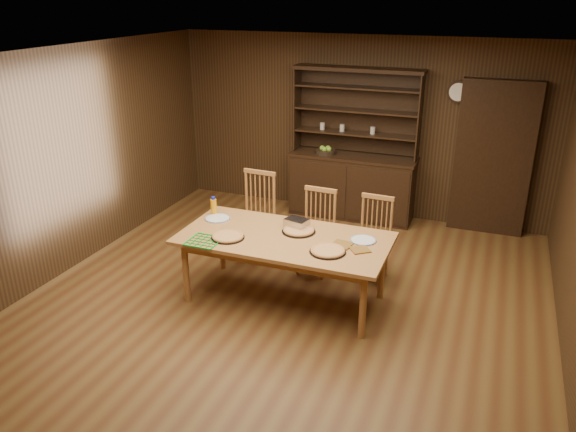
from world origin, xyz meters
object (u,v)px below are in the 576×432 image
at_px(dining_table, 284,242).
at_px(chair_center, 317,228).
at_px(juice_bottle, 214,206).
at_px(chair_right, 374,235).
at_px(china_hutch, 352,178).
at_px(chair_left, 257,212).

relative_size(dining_table, chair_center, 2.17).
bearing_deg(chair_center, juice_bottle, -151.96).
xyz_separation_m(chair_center, chair_right, (0.66, 0.09, -0.02)).
distance_m(china_hutch, chair_center, 1.84).
distance_m(chair_left, chair_right, 1.50).
bearing_deg(chair_left, juice_bottle, -109.17).
distance_m(china_hutch, juice_bottle, 2.58).
distance_m(chair_center, chair_right, 0.67).
distance_m(dining_table, chair_right, 1.19).
distance_m(dining_table, chair_left, 1.18).
bearing_deg(chair_center, chair_right, 10.95).
relative_size(china_hutch, chair_center, 2.13).
xyz_separation_m(chair_left, chair_center, (0.83, -0.11, -0.05)).
bearing_deg(chair_center, dining_table, -94.30).
height_order(dining_table, chair_right, chair_right).
relative_size(chair_right, juice_bottle, 4.52).
xyz_separation_m(chair_right, juice_bottle, (-1.75, -0.61, 0.33)).
bearing_deg(dining_table, chair_right, 49.79).
xyz_separation_m(china_hutch, chair_right, (0.73, -1.75, -0.08)).
xyz_separation_m(china_hutch, chair_left, (-0.77, -1.73, -0.01)).
bearing_deg(juice_bottle, china_hutch, 66.49).
xyz_separation_m(china_hutch, dining_table, (-0.03, -2.65, 0.09)).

